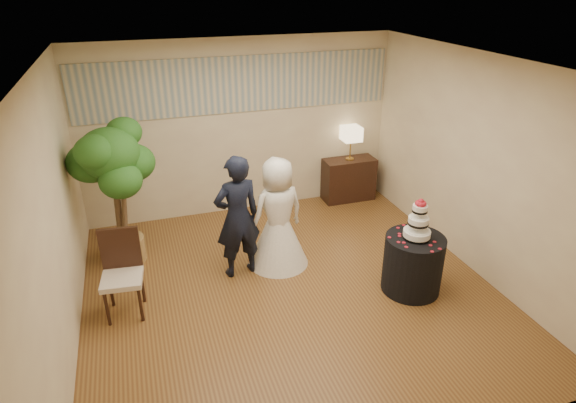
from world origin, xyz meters
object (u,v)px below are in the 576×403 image
object	(u,v)px
table_lamp	(351,143)
side_chair	(122,276)
bride	(278,213)
groom	(237,217)
cake_table	(413,264)
wedding_cake	(419,219)
ficus_tree	(116,195)
console	(349,179)

from	to	relation	value
table_lamp	side_chair	size ratio (longest dim) A/B	0.56
bride	groom	bearing A→B (deg)	-4.73
groom	cake_table	world-z (taller)	groom
wedding_cake	side_chair	size ratio (longest dim) A/B	0.51
groom	wedding_cake	size ratio (longest dim) A/B	3.17
bride	ficus_tree	bearing A→B (deg)	-31.79
wedding_cake	table_lamp	size ratio (longest dim) A/B	0.90
groom	bride	distance (m)	0.57
side_chair	console	bearing A→B (deg)	35.11
bride	wedding_cake	distance (m)	1.81
bride	ficus_tree	xyz separation A→B (m)	(-2.00, 0.71, 0.24)
console	ficus_tree	bearing A→B (deg)	-166.48
wedding_cake	console	world-z (taller)	wedding_cake
cake_table	console	bearing A→B (deg)	82.06
groom	cake_table	xyz separation A→B (m)	(1.97, -1.04, -0.46)
wedding_cake	table_lamp	world-z (taller)	table_lamp
cake_table	groom	bearing A→B (deg)	152.13
table_lamp	ficus_tree	xyz separation A→B (m)	(-3.79, -0.89, -0.03)
groom	console	distance (m)	2.92
ficus_tree	cake_table	bearing A→B (deg)	-28.20
bride	cake_table	distance (m)	1.84
groom	table_lamp	distance (m)	2.89
groom	table_lamp	xyz separation A→B (m)	(2.35, 1.67, 0.20)
cake_table	table_lamp	distance (m)	2.82
cake_table	wedding_cake	distance (m)	0.63
cake_table	table_lamp	world-z (taller)	table_lamp
table_lamp	side_chair	distance (m)	4.38
bride	cake_table	bearing A→B (deg)	129.46
wedding_cake	console	size ratio (longest dim) A/B	0.59
groom	table_lamp	world-z (taller)	groom
groom	side_chair	xyz separation A→B (m)	(-1.46, -0.42, -0.32)
console	table_lamp	size ratio (longest dim) A/B	1.54
groom	side_chair	bearing A→B (deg)	6.66
groom	side_chair	size ratio (longest dim) A/B	1.61
groom	bride	bearing A→B (deg)	178.11
console	table_lamp	distance (m)	0.66
groom	ficus_tree	distance (m)	1.65
console	side_chair	world-z (taller)	side_chair
cake_table	bride	bearing A→B (deg)	141.63
cake_table	side_chair	distance (m)	3.49
bride	ficus_tree	distance (m)	2.14
ficus_tree	console	bearing A→B (deg)	13.19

